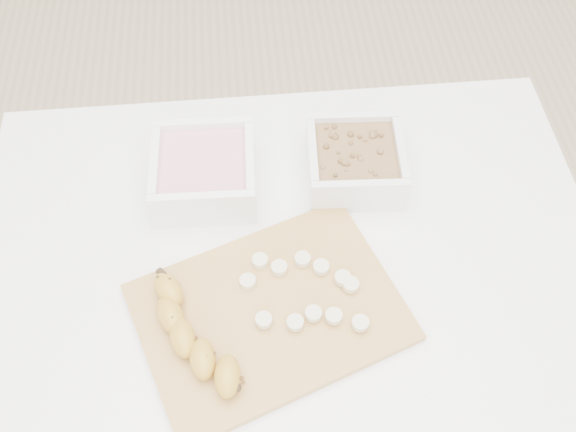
{
  "coord_description": "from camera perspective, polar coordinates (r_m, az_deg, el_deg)",
  "views": [
    {
      "loc": [
        -0.05,
        -0.52,
        1.63
      ],
      "look_at": [
        0.0,
        0.03,
        0.81
      ],
      "focal_mm": 40.0,
      "sensor_mm": 36.0,
      "label": 1
    }
  ],
  "objects": [
    {
      "name": "bowl_yogurt",
      "position": [
        1.07,
        -7.45,
        3.97
      ],
      "size": [
        0.17,
        0.17,
        0.08
      ],
      "color": "white",
      "rests_on": "table"
    },
    {
      "name": "cutting_board",
      "position": [
        0.96,
        -1.64,
        -8.55
      ],
      "size": [
        0.45,
        0.38,
        0.01
      ],
      "primitive_type": "cube",
      "rotation": [
        0.0,
        0.0,
        0.35
      ],
      "color": "tan",
      "rests_on": "table"
    },
    {
      "name": "table",
      "position": [
        1.1,
        0.14,
        -5.83
      ],
      "size": [
        1.0,
        0.7,
        0.75
      ],
      "color": "white",
      "rests_on": "ground"
    },
    {
      "name": "banana",
      "position": [
        0.93,
        -8.34,
        -10.59
      ],
      "size": [
        0.12,
        0.22,
        0.04
      ],
      "primitive_type": null,
      "rotation": [
        0.0,
        0.0,
        0.32
      ],
      "color": "#B68626",
      "rests_on": "cutting_board"
    },
    {
      "name": "banana_slices",
      "position": [
        0.96,
        1.58,
        -6.65
      ],
      "size": [
        0.18,
        0.14,
        0.02
      ],
      "color": "beige",
      "rests_on": "cutting_board"
    },
    {
      "name": "ground",
      "position": [
        1.71,
        0.1,
        -16.27
      ],
      "size": [
        3.5,
        3.5,
        0.0
      ],
      "primitive_type": "plane",
      "color": "#C6AD89",
      "rests_on": "ground"
    },
    {
      "name": "bowl_granola",
      "position": [
        1.09,
        5.99,
        4.85
      ],
      "size": [
        0.17,
        0.17,
        0.07
      ],
      "color": "white",
      "rests_on": "table"
    }
  ]
}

